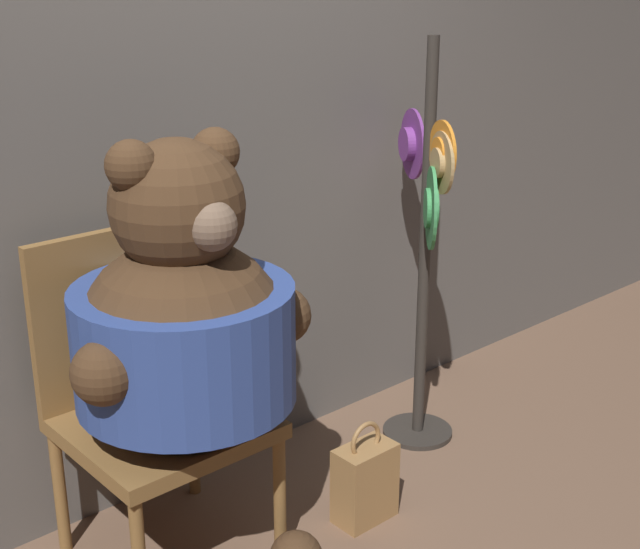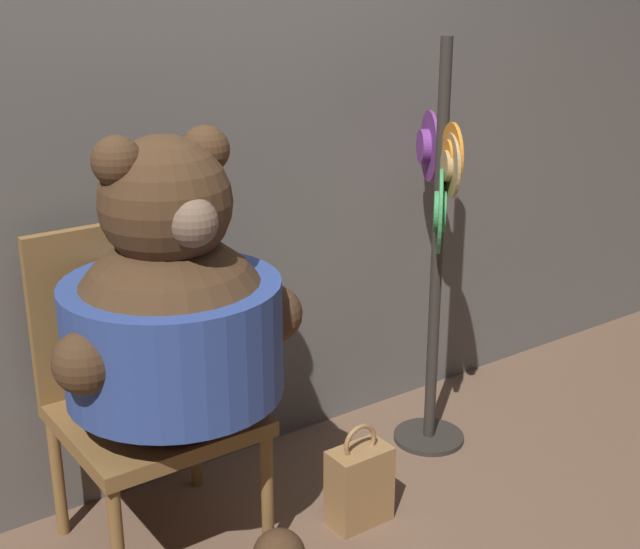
{
  "view_description": "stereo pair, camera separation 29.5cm",
  "coord_description": "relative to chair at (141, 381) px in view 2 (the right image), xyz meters",
  "views": [
    {
      "loc": [
        -1.61,
        -1.88,
        1.81
      ],
      "look_at": [
        0.23,
        0.2,
        0.83
      ],
      "focal_mm": 50.0,
      "sensor_mm": 36.0,
      "label": 1
    },
    {
      "loc": [
        -1.38,
        -2.07,
        1.81
      ],
      "look_at": [
        0.23,
        0.2,
        0.83
      ],
      "focal_mm": 50.0,
      "sensor_mm": 36.0,
      "label": 2
    }
  ],
  "objects": [
    {
      "name": "chair",
      "position": [
        0.0,
        0.0,
        0.0
      ],
      "size": [
        0.56,
        0.55,
        1.03
      ],
      "color": "olive",
      "rests_on": "ground_plane"
    },
    {
      "name": "teddy_bear",
      "position": [
        0.04,
        -0.19,
        0.25
      ],
      "size": [
        0.78,
        0.69,
        1.37
      ],
      "color": "#4C331E",
      "rests_on": "ground_plane"
    },
    {
      "name": "ground_plane",
      "position": [
        0.37,
        -0.34,
        -0.55
      ],
      "size": [
        14.0,
        14.0,
        0.0
      ],
      "primitive_type": "plane",
      "color": "brown"
    },
    {
      "name": "hat_display_rack",
      "position": [
        1.16,
        -0.1,
        0.33
      ],
      "size": [
        0.41,
        0.51,
        1.57
      ],
      "color": "#332D28",
      "rests_on": "ground_plane"
    },
    {
      "name": "wall_back",
      "position": [
        0.37,
        0.31,
        0.81
      ],
      "size": [
        8.0,
        0.1,
        2.72
      ],
      "color": "#66605B",
      "rests_on": "ground_plane"
    },
    {
      "name": "handbag_on_ground",
      "position": [
        0.6,
        -0.37,
        -0.41
      ],
      "size": [
        0.21,
        0.12,
        0.37
      ],
      "color": "#A87A47",
      "rests_on": "ground_plane"
    }
  ]
}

